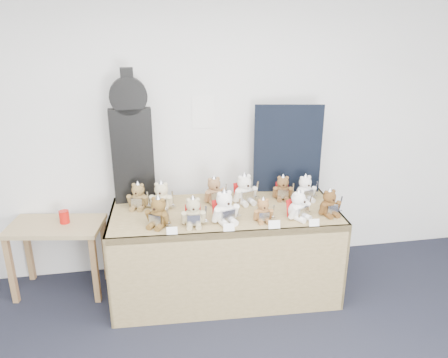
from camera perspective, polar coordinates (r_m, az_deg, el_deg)
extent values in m
plane|color=white|center=(4.15, -4.34, 5.60)|extent=(6.00, 0.00, 6.00)
cube|color=white|center=(4.11, -2.74, 8.69)|extent=(0.21, 0.00, 0.30)
cube|color=olive|center=(3.82, 0.10, -4.53)|extent=(2.02, 0.93, 0.06)
cube|color=olive|center=(3.66, 0.92, -12.62)|extent=(1.98, 0.12, 0.82)
cube|color=olive|center=(4.01, -14.16, -10.10)|extent=(0.06, 0.82, 0.82)
cube|color=olive|center=(4.22, 13.56, -8.43)|extent=(0.06, 0.82, 0.82)
cube|color=tan|center=(4.18, -21.16, -5.77)|extent=(0.88, 0.58, 0.04)
cube|color=#915F3E|center=(4.33, -26.05, -10.73)|extent=(0.06, 0.06, 0.64)
cube|color=#915F3E|center=(4.62, -24.18, -8.42)|extent=(0.06, 0.06, 0.64)
cube|color=#915F3E|center=(4.07, -16.48, -11.36)|extent=(0.06, 0.06, 0.64)
cube|color=#915F3E|center=(4.38, -15.23, -8.84)|extent=(0.06, 0.06, 0.64)
cube|color=black|center=(3.95, -11.83, 2.94)|extent=(0.37, 0.12, 0.85)
cylinder|color=black|center=(3.83, -12.40, 10.55)|extent=(0.32, 0.12, 0.32)
cube|color=black|center=(3.81, -12.54, 12.43)|extent=(0.11, 0.10, 0.21)
cube|color=black|center=(4.13, 8.30, 3.84)|extent=(0.62, 0.13, 0.84)
cylinder|color=red|center=(4.15, -20.14, -4.67)|extent=(0.09, 0.09, 0.12)
ellipsoid|color=brown|center=(3.55, -8.47, -5.00)|extent=(0.21, 0.20, 0.16)
sphere|color=brown|center=(3.51, -8.56, -3.39)|extent=(0.12, 0.12, 0.12)
cylinder|color=brown|center=(3.47, -8.96, -3.84)|extent=(0.06, 0.05, 0.05)
sphere|color=black|center=(3.46, -9.11, -3.95)|extent=(0.02, 0.02, 0.02)
sphere|color=brown|center=(3.51, -9.16, -2.59)|extent=(0.04, 0.04, 0.04)
sphere|color=brown|center=(3.47, -8.04, -2.78)|extent=(0.04, 0.04, 0.04)
cylinder|color=brown|center=(3.57, -9.73, -4.81)|extent=(0.09, 0.10, 0.12)
cylinder|color=brown|center=(3.50, -7.52, -5.22)|extent=(0.09, 0.10, 0.12)
cylinder|color=brown|center=(3.54, -9.40, -5.95)|extent=(0.10, 0.12, 0.05)
cylinder|color=brown|center=(3.51, -8.35, -6.16)|extent=(0.10, 0.12, 0.05)
cube|color=white|center=(3.50, -8.98, -5.35)|extent=(0.10, 0.07, 0.09)
cone|color=white|center=(3.49, -8.61, -2.62)|extent=(0.10, 0.10, 0.08)
cube|color=white|center=(3.47, -7.27, -5.00)|extent=(0.03, 0.04, 0.17)
cube|color=white|center=(3.50, -7.23, -5.97)|extent=(0.05, 0.03, 0.01)
ellipsoid|color=tan|center=(3.53, -4.02, -4.99)|extent=(0.17, 0.14, 0.16)
sphere|color=tan|center=(3.49, -4.07, -3.41)|extent=(0.12, 0.12, 0.12)
cylinder|color=tan|center=(3.45, -4.02, -3.87)|extent=(0.05, 0.03, 0.05)
sphere|color=black|center=(3.43, -4.01, -3.99)|extent=(0.02, 0.02, 0.02)
sphere|color=tan|center=(3.47, -4.71, -2.75)|extent=(0.04, 0.04, 0.04)
sphere|color=tan|center=(3.47, -3.46, -2.70)|extent=(0.04, 0.04, 0.04)
cylinder|color=tan|center=(3.51, -5.24, -5.06)|extent=(0.05, 0.09, 0.12)
cylinder|color=tan|center=(3.52, -2.78, -4.95)|extent=(0.05, 0.09, 0.12)
cylinder|color=tan|center=(3.50, -4.55, -6.06)|extent=(0.05, 0.11, 0.05)
cylinder|color=tan|center=(3.51, -3.38, -6.01)|extent=(0.05, 0.11, 0.05)
cube|color=white|center=(3.48, -3.98, -5.36)|extent=(0.10, 0.02, 0.09)
cone|color=white|center=(3.47, -4.09, -2.66)|extent=(0.10, 0.10, 0.08)
cube|color=white|center=(3.50, -2.38, -4.66)|extent=(0.02, 0.04, 0.17)
cube|color=white|center=(3.52, -2.37, -5.60)|extent=(0.05, 0.01, 0.01)
cube|color=#AC1314|center=(3.58, -4.07, -4.41)|extent=(0.13, 0.04, 0.14)
ellipsoid|color=white|center=(3.57, 0.04, -4.47)|extent=(0.22, 0.20, 0.18)
sphere|color=white|center=(3.52, 0.04, -2.68)|extent=(0.13, 0.13, 0.13)
cylinder|color=white|center=(3.48, 0.47, -3.16)|extent=(0.06, 0.04, 0.06)
sphere|color=black|center=(3.47, 0.62, -3.27)|extent=(0.02, 0.02, 0.02)
sphere|color=white|center=(3.49, -0.59, -2.02)|extent=(0.04, 0.04, 0.04)
sphere|color=white|center=(3.52, 0.67, -1.78)|extent=(0.04, 0.04, 0.04)
cylinder|color=white|center=(3.52, -1.04, -4.74)|extent=(0.08, 0.11, 0.14)
cylinder|color=white|center=(3.59, 1.43, -4.21)|extent=(0.08, 0.11, 0.14)
cylinder|color=white|center=(3.53, -0.08, -5.75)|extent=(0.09, 0.13, 0.05)
cylinder|color=white|center=(3.56, 1.10, -5.48)|extent=(0.09, 0.13, 0.05)
cube|color=white|center=(3.51, 0.57, -4.84)|extent=(0.12, 0.05, 0.10)
cone|color=white|center=(3.50, 0.04, -1.83)|extent=(0.11, 0.11, 0.09)
cube|color=white|center=(3.58, 1.93, -3.82)|extent=(0.03, 0.05, 0.19)
cube|color=white|center=(3.61, 1.91, -4.87)|extent=(0.05, 0.02, 0.01)
cube|color=#AC1314|center=(3.62, -0.45, -3.88)|extent=(0.15, 0.07, 0.16)
ellipsoid|color=brown|center=(3.62, 5.09, -4.62)|extent=(0.14, 0.12, 0.13)
sphere|color=brown|center=(3.58, 5.14, -3.35)|extent=(0.10, 0.10, 0.10)
cylinder|color=brown|center=(3.55, 5.28, -3.71)|extent=(0.04, 0.02, 0.04)
sphere|color=black|center=(3.53, 5.33, -3.81)|extent=(0.02, 0.02, 0.02)
sphere|color=brown|center=(3.56, 4.66, -2.82)|extent=(0.03, 0.03, 0.03)
sphere|color=brown|center=(3.57, 5.64, -2.77)|extent=(0.03, 0.03, 0.03)
cylinder|color=brown|center=(3.59, 4.18, -4.70)|extent=(0.04, 0.07, 0.10)
cylinder|color=brown|center=(3.61, 6.12, -4.57)|extent=(0.04, 0.07, 0.10)
cylinder|color=brown|center=(3.59, 4.77, -5.50)|extent=(0.04, 0.09, 0.04)
cylinder|color=brown|center=(3.60, 5.69, -5.43)|extent=(0.04, 0.09, 0.04)
cube|color=white|center=(3.57, 5.27, -4.91)|extent=(0.09, 0.02, 0.07)
cone|color=white|center=(3.56, 5.16, -2.74)|extent=(0.08, 0.08, 0.06)
cube|color=white|center=(3.60, 6.47, -4.33)|extent=(0.01, 0.03, 0.14)
cube|color=white|center=(3.62, 6.44, -5.08)|extent=(0.04, 0.01, 0.01)
ellipsoid|color=white|center=(3.69, 9.60, -4.06)|extent=(0.21, 0.20, 0.16)
sphere|color=white|center=(3.65, 9.70, -2.51)|extent=(0.12, 0.12, 0.12)
cylinder|color=white|center=(3.62, 10.29, -2.87)|extent=(0.06, 0.05, 0.05)
sphere|color=black|center=(3.61, 10.51, -2.96)|extent=(0.02, 0.02, 0.02)
sphere|color=white|center=(3.60, 9.33, -1.98)|extent=(0.04, 0.04, 0.04)
sphere|color=white|center=(3.66, 10.15, -1.68)|extent=(0.04, 0.04, 0.04)
cylinder|color=white|center=(3.62, 9.04, -4.37)|extent=(0.08, 0.10, 0.12)
cylinder|color=white|center=(3.73, 10.63, -3.73)|extent=(0.08, 0.10, 0.12)
cylinder|color=white|center=(3.65, 9.85, -5.16)|extent=(0.09, 0.12, 0.05)
cylinder|color=white|center=(3.70, 10.60, -4.84)|extent=(0.09, 0.12, 0.05)
cube|color=white|center=(3.65, 10.35, -4.31)|extent=(0.10, 0.07, 0.09)
cone|color=white|center=(3.63, 9.75, -1.77)|extent=(0.10, 0.10, 0.08)
cube|color=white|center=(3.73, 11.04, -3.34)|extent=(0.03, 0.04, 0.17)
cube|color=white|center=(3.76, 10.98, -4.25)|extent=(0.05, 0.03, 0.01)
cube|color=#AC1314|center=(3.72, 8.91, -3.60)|extent=(0.13, 0.09, 0.15)
ellipsoid|color=brown|center=(3.81, 13.49, -3.64)|extent=(0.17, 0.15, 0.15)
sphere|color=brown|center=(3.77, 13.61, -2.25)|extent=(0.11, 0.11, 0.11)
cylinder|color=brown|center=(3.74, 14.00, -2.62)|extent=(0.05, 0.03, 0.05)
sphere|color=black|center=(3.73, 14.14, -2.71)|extent=(0.02, 0.02, 0.02)
sphere|color=brown|center=(3.74, 13.21, -1.72)|extent=(0.04, 0.04, 0.04)
sphere|color=brown|center=(3.78, 14.12, -1.57)|extent=(0.04, 0.04, 0.04)
cylinder|color=brown|center=(3.76, 12.75, -3.82)|extent=(0.06, 0.09, 0.11)
cylinder|color=brown|center=(3.83, 14.55, -3.48)|extent=(0.06, 0.09, 0.11)
cylinder|color=brown|center=(3.77, 13.45, -4.62)|extent=(0.06, 0.10, 0.05)
cylinder|color=brown|center=(3.81, 14.30, -4.45)|extent=(0.06, 0.10, 0.05)
cube|color=white|center=(3.77, 13.98, -3.92)|extent=(0.10, 0.03, 0.08)
cone|color=white|center=(3.76, 13.67, -1.59)|extent=(0.09, 0.09, 0.07)
cube|color=white|center=(3.83, 14.95, -3.18)|extent=(0.02, 0.04, 0.16)
cube|color=white|center=(3.85, 14.87, -4.00)|extent=(0.05, 0.01, 0.01)
ellipsoid|color=beige|center=(3.86, -8.11, -2.87)|extent=(0.19, 0.17, 0.16)
sphere|color=beige|center=(3.82, -8.19, -1.36)|extent=(0.12, 0.12, 0.12)
cylinder|color=beige|center=(3.77, -8.33, -1.77)|extent=(0.06, 0.04, 0.05)
sphere|color=black|center=(3.76, -8.38, -1.88)|extent=(0.02, 0.02, 0.02)
sphere|color=beige|center=(3.81, -8.80, -0.70)|extent=(0.04, 0.04, 0.04)
sphere|color=beige|center=(3.79, -7.65, -0.72)|extent=(0.04, 0.04, 0.04)
cylinder|color=beige|center=(3.85, -9.31, -2.85)|extent=(0.07, 0.10, 0.12)
cylinder|color=beige|center=(3.82, -7.03, -2.91)|extent=(0.07, 0.10, 0.12)
cylinder|color=beige|center=(3.83, -8.78, -3.83)|extent=(0.07, 0.11, 0.05)
cylinder|color=beige|center=(3.82, -7.69, -3.87)|extent=(0.07, 0.11, 0.05)
cube|color=white|center=(3.80, -8.29, -3.19)|extent=(0.11, 0.04, 0.09)
cone|color=white|center=(3.80, -8.23, -0.65)|extent=(0.10, 0.10, 0.08)
cube|color=white|center=(3.80, -6.71, -2.65)|extent=(0.02, 0.04, 0.17)
cube|color=white|center=(3.82, -6.67, -3.56)|extent=(0.05, 0.02, 0.01)
ellipsoid|color=#A47A52|center=(3.95, -1.30, -2.12)|extent=(0.19, 0.17, 0.16)
sphere|color=#A47A52|center=(3.91, -1.32, -0.66)|extent=(0.12, 0.12, 0.12)
cylinder|color=#A47A52|center=(3.87, -1.04, -1.03)|extent=(0.05, 0.04, 0.05)
sphere|color=black|center=(3.86, -0.95, -1.12)|extent=(0.02, 0.02, 0.02)
sphere|color=#A47A52|center=(3.88, -1.85, -0.11)|extent=(0.04, 0.04, 0.04)
sphere|color=#A47A52|center=(3.91, -0.80, 0.04)|extent=(0.04, 0.04, 0.04)
cylinder|color=#A47A52|center=(3.91, -2.24, -2.27)|extent=(0.06, 0.10, 0.12)
cylinder|color=#A47A52|center=(3.96, -0.17, -1.95)|extent=(0.06, 0.10, 0.12)
cylinder|color=#A47A52|center=(3.91, -1.49, -3.10)|extent=(0.07, 0.11, 0.05)
cylinder|color=#A47A52|center=(3.93, -0.51, -2.94)|extent=(0.07, 0.11, 0.05)
cube|color=white|center=(3.90, -0.97, -2.38)|extent=(0.11, 0.04, 0.09)
cone|color=white|center=(3.90, -1.32, 0.02)|extent=(0.10, 0.10, 0.08)
cube|color=white|center=(3.95, 0.22, -1.63)|extent=(0.02, 0.04, 0.17)
cube|color=white|center=(3.97, 0.21, -2.49)|extent=(0.05, 0.02, 0.01)
ellipsoid|color=white|center=(3.95, 2.64, -2.02)|extent=(0.21, 0.19, 0.18)
sphere|color=white|center=(3.91, 2.67, -0.42)|extent=(0.13, 0.13, 0.13)
cylinder|color=white|center=(3.87, 3.04, -0.82)|extent=(0.06, 0.04, 0.05)
sphere|color=black|center=(3.85, 3.18, -0.91)|extent=(0.02, 0.02, 0.02)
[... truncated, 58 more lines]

